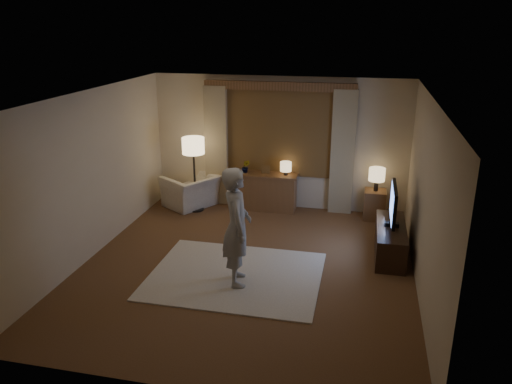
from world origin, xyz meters
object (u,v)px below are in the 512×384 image
(side_table, at_px, (374,205))
(tv_stand, at_px, (390,240))
(sideboard, at_px, (265,192))
(armchair, at_px, (191,191))
(person, at_px, (237,227))

(side_table, relative_size, tv_stand, 0.40)
(sideboard, relative_size, armchair, 1.23)
(sideboard, bearing_deg, tv_stand, -33.89)
(sideboard, height_order, tv_stand, sideboard)
(sideboard, relative_size, side_table, 2.14)
(armchair, bearing_deg, person, 63.27)
(sideboard, height_order, person, person)
(tv_stand, xyz_separation_m, person, (-2.16, -1.41, 0.63))
(sideboard, relative_size, tv_stand, 0.86)
(armchair, bearing_deg, tv_stand, 101.98)
(sideboard, bearing_deg, person, -86.16)
(armchair, xyz_separation_m, tv_stand, (3.86, -1.44, -0.07))
(tv_stand, distance_m, person, 2.66)
(tv_stand, bearing_deg, side_table, 98.95)
(person, bearing_deg, tv_stand, -74.52)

